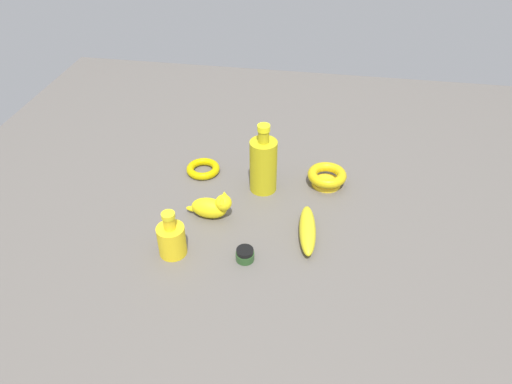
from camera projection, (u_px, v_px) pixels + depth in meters
name	position (u px, v px, depth m)	size (l,w,h in m)	color
ground	(256.00, 216.00, 1.34)	(2.00, 2.00, 0.00)	#5B5651
cat_figurine	(212.00, 206.00, 1.32)	(0.13, 0.06, 0.09)	yellow
banana	(307.00, 230.00, 1.27)	(0.19, 0.04, 0.04)	gold
bowl	(327.00, 176.00, 1.44)	(0.12, 0.12, 0.05)	yellow
bottle_short	(172.00, 239.00, 1.20)	(0.07, 0.07, 0.13)	yellow
nail_polish_jar	(245.00, 255.00, 1.20)	(0.05, 0.05, 0.03)	#284D22
bottle_tall	(263.00, 164.00, 1.39)	(0.08, 0.08, 0.22)	gold
bangle	(203.00, 169.00, 1.51)	(0.11, 0.11, 0.02)	#C3AB03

